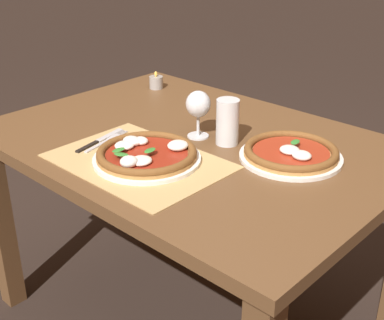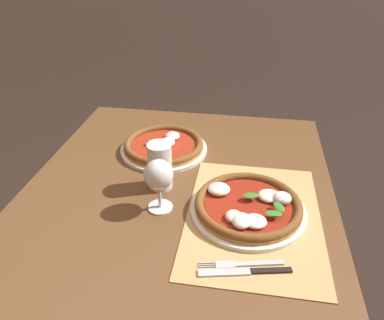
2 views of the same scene
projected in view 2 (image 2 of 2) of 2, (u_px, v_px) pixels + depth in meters
dining_table at (172, 236)px, 1.10m from camera, size 1.30×0.93×0.74m
paper_placemat at (253, 217)px, 1.02m from camera, size 0.51×0.36×0.00m
pizza_near at (248, 206)px, 1.02m from camera, size 0.32×0.32×0.05m
pizza_far at (164, 146)px, 1.32m from camera, size 0.30×0.30×0.05m
wine_glass at (159, 177)px, 1.00m from camera, size 0.08×0.08×0.16m
pint_glass at (160, 167)px, 1.11m from camera, size 0.07×0.07×0.15m
fork at (240, 264)px, 0.87m from camera, size 0.06×0.20×0.00m
knife at (245, 272)px, 0.85m from camera, size 0.06×0.21×0.01m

